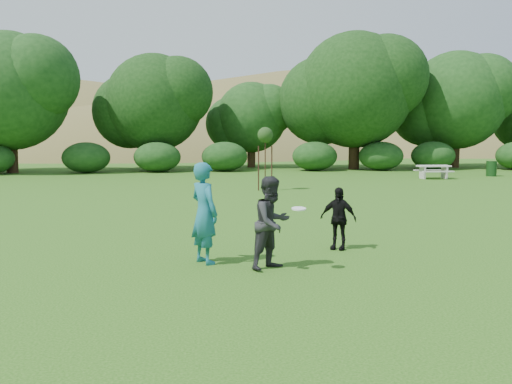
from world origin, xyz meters
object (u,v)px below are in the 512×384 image
trash_can_near (491,169)px  sapling (265,137)px  picnic_table (434,170)px  player_teal (204,213)px  player_black (338,218)px  player_grey (272,223)px

trash_can_near → sapling: size_ratio=0.32×
sapling → picnic_table: size_ratio=1.58×
player_teal → trash_can_near: 27.28m
player_teal → picnic_table: size_ratio=1.13×
player_black → sapling: 13.15m
player_teal → player_black: player_teal is taller
player_teal → trash_can_near: player_teal is taller
player_teal → trash_can_near: bearing=-72.1°
trash_can_near → sapling: (-14.56, -6.72, 1.97)m
player_teal → player_grey: size_ratio=1.14×
player_grey → picnic_table: player_grey is taller
sapling → picnic_table: bearing=27.5°
picnic_table → player_teal: bearing=-124.8°
player_teal → player_grey: 1.43m
player_black → trash_can_near: 24.62m
picnic_table → player_black: bearing=-119.6°
player_black → picnic_table: bearing=92.5°
player_grey → trash_can_near: (16.42, 21.38, -0.45)m
trash_can_near → picnic_table: (-4.21, -1.34, 0.07)m
player_grey → trash_can_near: size_ratio=1.99×
player_black → player_teal: bearing=-129.5°
sapling → player_black: bearing=-90.5°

